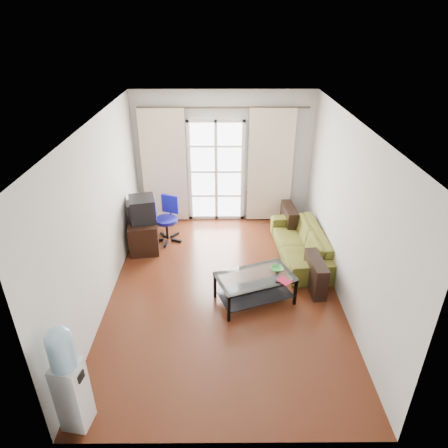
{
  "coord_description": "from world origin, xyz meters",
  "views": [
    {
      "loc": [
        -0.03,
        -5.2,
        3.97
      ],
      "look_at": [
        -0.0,
        0.35,
        1.02
      ],
      "focal_mm": 32.0,
      "sensor_mm": 36.0,
      "label": 1
    }
  ],
  "objects_px": {
    "tv_stand": "(144,234)",
    "crt_tv": "(141,209)",
    "water_cooler": "(68,377)",
    "task_chair": "(168,228)",
    "sofa": "(300,243)",
    "coffee_table": "(255,285)"
  },
  "relations": [
    {
      "from": "sofa",
      "to": "water_cooler",
      "type": "xyz_separation_m",
      "value": [
        -2.99,
        -3.35,
        0.43
      ]
    },
    {
      "from": "sofa",
      "to": "crt_tv",
      "type": "xyz_separation_m",
      "value": [
        -2.89,
        0.35,
        0.52
      ]
    },
    {
      "from": "task_chair",
      "to": "water_cooler",
      "type": "xyz_separation_m",
      "value": [
        -0.51,
        -3.99,
        0.45
      ]
    },
    {
      "from": "task_chair",
      "to": "water_cooler",
      "type": "bearing_deg",
      "value": -76.08
    },
    {
      "from": "sofa",
      "to": "coffee_table",
      "type": "relative_size",
      "value": 1.51
    },
    {
      "from": "tv_stand",
      "to": "task_chair",
      "type": "relative_size",
      "value": 0.89
    },
    {
      "from": "sofa",
      "to": "water_cooler",
      "type": "distance_m",
      "value": 4.51
    },
    {
      "from": "tv_stand",
      "to": "coffee_table",
      "type": "bearing_deg",
      "value": -48.34
    },
    {
      "from": "sofa",
      "to": "crt_tv",
      "type": "height_order",
      "value": "crt_tv"
    },
    {
      "from": "crt_tv",
      "to": "task_chair",
      "type": "height_order",
      "value": "crt_tv"
    },
    {
      "from": "crt_tv",
      "to": "water_cooler",
      "type": "height_order",
      "value": "water_cooler"
    },
    {
      "from": "coffee_table",
      "to": "tv_stand",
      "type": "bearing_deg",
      "value": 140.66
    },
    {
      "from": "water_cooler",
      "to": "sofa",
      "type": "bearing_deg",
      "value": 57.74
    },
    {
      "from": "tv_stand",
      "to": "water_cooler",
      "type": "bearing_deg",
      "value": -100.46
    },
    {
      "from": "water_cooler",
      "to": "crt_tv",
      "type": "bearing_deg",
      "value": 97.98
    },
    {
      "from": "coffee_table",
      "to": "water_cooler",
      "type": "xyz_separation_m",
      "value": [
        -2.06,
        -2.08,
        0.41
      ]
    },
    {
      "from": "tv_stand",
      "to": "water_cooler",
      "type": "xyz_separation_m",
      "value": [
        -0.09,
        -3.69,
        0.42
      ]
    },
    {
      "from": "tv_stand",
      "to": "task_chair",
      "type": "bearing_deg",
      "value": 26.97
    },
    {
      "from": "tv_stand",
      "to": "crt_tv",
      "type": "bearing_deg",
      "value": 53.94
    },
    {
      "from": "crt_tv",
      "to": "coffee_table",
      "type": "bearing_deg",
      "value": -53.44
    },
    {
      "from": "tv_stand",
      "to": "water_cooler",
      "type": "relative_size",
      "value": 0.58
    },
    {
      "from": "water_cooler",
      "to": "tv_stand",
      "type": "bearing_deg",
      "value": 98.01
    }
  ]
}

